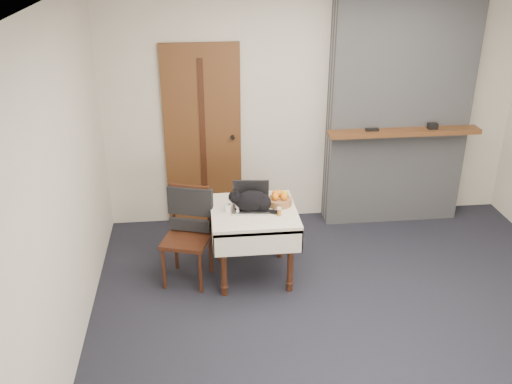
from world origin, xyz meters
The scene contains 12 objects.
ground centered at (0.00, 0.00, 0.00)m, with size 4.50×4.50×0.00m, color black.
room_shell centered at (0.00, 0.46, 1.76)m, with size 4.52×4.01×2.61m.
door centered at (-1.20, 1.97, 1.00)m, with size 0.82×0.10×2.00m.
chimney centered at (0.90, 1.85, 1.30)m, with size 1.62×0.48×2.60m.
side_table centered at (-0.78, 0.78, 0.59)m, with size 0.78×0.78×0.70m.
laptop centered at (-0.80, 0.82, 0.76)m, with size 0.36×0.32×0.25m.
cat centered at (-0.79, 0.75, 0.80)m, with size 0.46×0.21×0.23m.
cream_jar centered at (-1.01, 0.76, 0.73)m, with size 0.06×0.06×0.07m, color white.
pill_bottle centered at (-0.56, 0.63, 0.74)m, with size 0.04×0.04×0.08m.
fruit_basket centered at (-0.53, 0.86, 0.75)m, with size 0.23×0.23×0.13m.
desk_clutter centered at (-0.61, 0.80, 0.70)m, with size 0.14×0.02×0.01m, color black.
chair centered at (-1.37, 0.84, 0.59)m, with size 0.51×0.51×0.92m.
Camera 1 is at (-1.27, -3.86, 3.03)m, focal length 40.00 mm.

